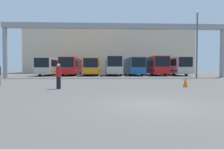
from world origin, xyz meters
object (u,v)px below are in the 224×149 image
at_px(bus_slot_6, 174,65).
at_px(pedestrian_mid_right, 59,75).
at_px(bus_slot_5, 154,65).
at_px(traffic_cone, 185,82).
at_px(bus_slot_3, 113,65).
at_px(lamp_post, 197,42).
at_px(bus_slot_2, 93,66).
at_px(bus_slot_1, 72,65).
at_px(bus_slot_0, 51,66).
at_px(bus_slot_4, 133,65).

distance_m(bus_slot_6, pedestrian_mid_right, 28.20).
xyz_separation_m(bus_slot_5, traffic_cone, (-3.55, -22.32, -1.51)).
height_order(bus_slot_3, pedestrian_mid_right, bus_slot_3).
bearing_deg(bus_slot_5, lamp_post, -74.78).
distance_m(bus_slot_2, traffic_cone, 24.70).
bearing_deg(bus_slot_5, pedestrian_mid_right, -118.17).
bearing_deg(bus_slot_3, bus_slot_6, -0.10).
distance_m(pedestrian_mid_right, lamp_post, 20.05).
relative_size(bus_slot_1, pedestrian_mid_right, 7.50).
bearing_deg(bus_slot_0, bus_slot_5, -2.67).
distance_m(bus_slot_0, lamp_post, 24.77).
bearing_deg(lamp_post, traffic_cone, -118.82).
bearing_deg(lamp_post, bus_slot_0, 152.10).
bearing_deg(bus_slot_0, bus_slot_4, -0.54).
bearing_deg(bus_slot_6, pedestrian_mid_right, -124.87).
bearing_deg(bus_slot_1, bus_slot_5, -3.97).
relative_size(bus_slot_3, bus_slot_4, 0.89).
relative_size(bus_slot_4, bus_slot_5, 1.14).
xyz_separation_m(bus_slot_0, bus_slot_2, (7.53, 0.21, -0.02)).
distance_m(bus_slot_1, bus_slot_3, 7.60).
bearing_deg(traffic_cone, bus_slot_1, 116.25).
relative_size(bus_slot_0, bus_slot_3, 1.15).
height_order(bus_slot_5, bus_slot_6, bus_slot_5).
height_order(bus_slot_5, lamp_post, lamp_post).
xyz_separation_m(bus_slot_3, bus_slot_5, (7.53, -0.08, -0.02)).
relative_size(bus_slot_1, bus_slot_4, 1.05).
relative_size(pedestrian_mid_right, lamp_post, 0.19).
distance_m(bus_slot_4, lamp_post, 13.50).
height_order(bus_slot_2, bus_slot_4, bus_slot_4).
distance_m(bus_slot_0, traffic_cone, 27.82).
height_order(bus_slot_4, bus_slot_5, bus_slot_5).
bearing_deg(bus_slot_5, bus_slot_4, 168.93).
height_order(bus_slot_1, traffic_cone, bus_slot_1).
bearing_deg(bus_slot_1, traffic_cone, -63.75).
bearing_deg(lamp_post, bus_slot_6, 85.30).
bearing_deg(bus_slot_0, lamp_post, -27.90).
bearing_deg(bus_slot_6, lamp_post, -94.70).
relative_size(bus_slot_2, traffic_cone, 17.19).
distance_m(bus_slot_3, bus_slot_4, 3.83).
distance_m(bus_slot_6, traffic_cone, 23.59).
distance_m(bus_slot_0, bus_slot_2, 7.54).
xyz_separation_m(bus_slot_4, bus_slot_6, (7.53, -0.67, 0.05)).
bearing_deg(bus_slot_4, traffic_cone, -89.45).
bearing_deg(traffic_cone, bus_slot_2, 108.32).
xyz_separation_m(bus_slot_1, traffic_cone, (11.52, -23.37, -1.41)).
bearing_deg(pedestrian_mid_right, traffic_cone, 41.76).
xyz_separation_m(bus_slot_1, bus_slot_5, (15.07, -1.05, 0.10)).
relative_size(bus_slot_0, pedestrian_mid_right, 7.29).
height_order(pedestrian_mid_right, traffic_cone, pedestrian_mid_right).
xyz_separation_m(bus_slot_1, bus_slot_3, (7.53, -0.96, 0.12)).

